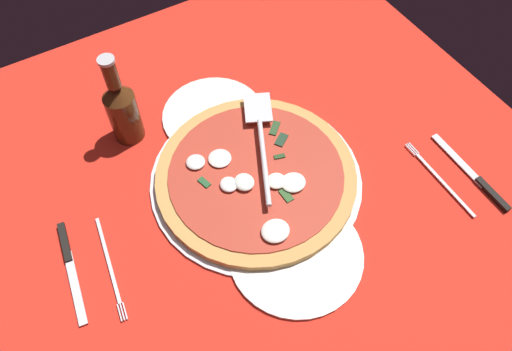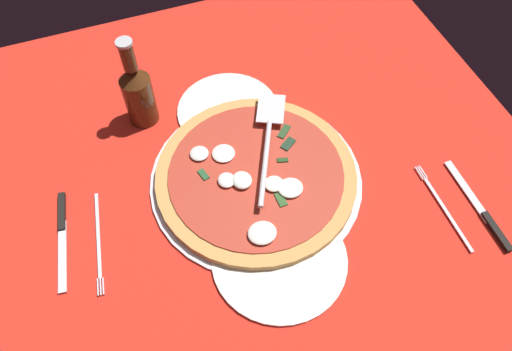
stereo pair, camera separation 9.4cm
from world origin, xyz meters
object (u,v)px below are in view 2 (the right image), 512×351
(place_setting_near, at_px, (463,210))
(beer_bottle, at_px, (138,92))
(place_setting_far, at_px, (80,238))
(dinner_plate_left, at_px, (277,260))
(dinner_plate_right, at_px, (228,111))
(pizza_server, at_px, (268,140))
(pizza, at_px, (256,176))

(place_setting_near, xyz_separation_m, beer_bottle, (0.42, 0.49, 0.08))
(beer_bottle, bearing_deg, place_setting_far, 143.38)
(dinner_plate_left, xyz_separation_m, beer_bottle, (0.39, 0.14, 0.07))
(dinner_plate_right, distance_m, beer_bottle, 0.19)
(dinner_plate_right, xyz_separation_m, beer_bottle, (0.04, 0.17, 0.07))
(dinner_plate_left, relative_size, beer_bottle, 1.13)
(dinner_plate_left, bearing_deg, place_setting_near, -94.35)
(pizza_server, distance_m, beer_bottle, 0.27)
(place_setting_far, bearing_deg, place_setting_near, 82.31)
(dinner_plate_left, height_order, place_setting_far, place_setting_far)
(dinner_plate_right, xyz_separation_m, pizza_server, (-0.13, -0.04, 0.04))
(pizza, distance_m, place_setting_near, 0.38)
(place_setting_far, height_order, beer_bottle, beer_bottle)
(place_setting_far, bearing_deg, pizza_server, 106.73)
(dinner_plate_right, bearing_deg, place_setting_far, 118.97)
(beer_bottle, bearing_deg, pizza, -144.64)
(place_setting_near, xyz_separation_m, place_setting_far, (0.19, 0.66, 0.00))
(dinner_plate_left, xyz_separation_m, pizza, (0.17, -0.02, 0.01))
(dinner_plate_right, xyz_separation_m, place_setting_near, (-0.38, -0.33, -0.00))
(place_setting_near, height_order, place_setting_far, same)
(pizza, bearing_deg, place_setting_far, 90.78)
(place_setting_near, distance_m, beer_bottle, 0.65)
(pizza_server, xyz_separation_m, place_setting_near, (-0.24, -0.29, -0.04))
(dinner_plate_left, distance_m, place_setting_far, 0.35)
(dinner_plate_right, distance_m, pizza, 0.18)
(pizza, distance_m, beer_bottle, 0.28)
(beer_bottle, bearing_deg, place_setting_near, -130.42)
(dinner_plate_right, distance_m, place_setting_near, 0.50)
(dinner_plate_right, height_order, place_setting_far, place_setting_far)
(pizza, relative_size, pizza_server, 1.48)
(dinner_plate_left, bearing_deg, place_setting_far, 62.54)
(place_setting_far, distance_m, beer_bottle, 0.30)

